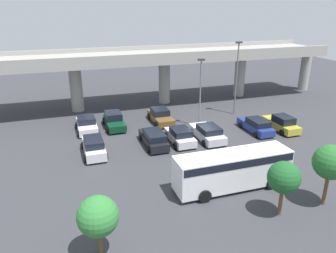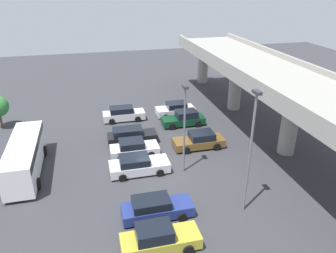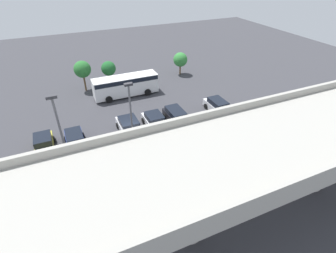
% 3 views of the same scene
% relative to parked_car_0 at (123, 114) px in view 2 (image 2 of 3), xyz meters
% --- Properties ---
extents(ground_plane, '(98.26, 98.26, 0.00)m').
position_rel_parked_car_0_xyz_m(ground_plane, '(11.07, 1.21, -0.76)').
color(ground_plane, '#38383D').
extents(highway_overpass, '(47.35, 7.64, 7.25)m').
position_rel_parked_car_0_xyz_m(highway_overpass, '(11.07, 13.57, 4.97)').
color(highway_overpass, '#9E9B93').
rests_on(highway_overpass, ground_plane).
extents(parked_car_0, '(1.99, 4.61, 1.59)m').
position_rel_parked_car_0_xyz_m(parked_car_0, '(0.00, 0.00, 0.00)').
color(parked_car_0, silver).
rests_on(parked_car_0, ground_plane).
extents(parked_car_1, '(2.07, 4.60, 1.64)m').
position_rel_parked_car_0_xyz_m(parked_car_1, '(2.89, 6.25, 0.00)').
color(parked_car_1, '#0C381E').
rests_on(parked_car_1, ground_plane).
extents(parked_car_2, '(2.03, 4.74, 1.52)m').
position_rel_parked_car_0_xyz_m(parked_car_2, '(5.62, 0.08, -0.02)').
color(parked_car_2, black).
rests_on(parked_car_2, ground_plane).
extents(parked_car_3, '(2.12, 4.32, 1.52)m').
position_rel_parked_car_0_xyz_m(parked_car_3, '(8.25, -0.05, -0.04)').
color(parked_car_3, silver).
rests_on(parked_car_3, ground_plane).
extents(parked_car_4, '(2.26, 4.88, 1.49)m').
position_rel_parked_car_0_xyz_m(parked_car_4, '(11.14, -0.12, -0.05)').
color(parked_car_4, silver).
rests_on(parked_car_4, ground_plane).
extents(parked_car_5, '(1.97, 4.79, 1.46)m').
position_rel_parked_car_0_xyz_m(parked_car_5, '(16.85, 0.14, -0.07)').
color(parked_car_5, navy).
rests_on(parked_car_5, ground_plane).
extents(parked_car_6, '(1.98, 4.71, 1.65)m').
position_rel_parked_car_0_xyz_m(parked_car_6, '(19.71, -0.28, -0.01)').
color(parked_car_6, gold).
rests_on(parked_car_6, ground_plane).
extents(parked_car_7, '(2.18, 4.43, 1.54)m').
position_rel_parked_car_0_xyz_m(parked_car_7, '(-0.03, 6.09, -0.04)').
color(parked_car_7, silver).
rests_on(parked_car_7, ground_plane).
extents(parked_car_8, '(2.16, 4.78, 1.55)m').
position_rel_parked_car_0_xyz_m(parked_car_8, '(8.20, 6.19, -0.04)').
color(parked_car_8, brown).
rests_on(parked_car_8, ground_plane).
extents(shuttle_bus, '(8.65, 2.53, 2.75)m').
position_rel_parked_car_0_xyz_m(shuttle_bus, '(8.94, -9.01, 0.89)').
color(shuttle_bus, white).
rests_on(shuttle_bus, ground_plane).
extents(lamp_post_near_aisle, '(0.70, 0.35, 7.42)m').
position_rel_parked_car_0_xyz_m(lamp_post_near_aisle, '(11.85, 3.56, 3.63)').
color(lamp_post_near_aisle, slate).
rests_on(lamp_post_near_aisle, ground_plane).
extents(lamp_post_mid_lot, '(0.70, 0.35, 8.68)m').
position_rel_parked_car_0_xyz_m(lamp_post_mid_lot, '(17.65, 6.19, 4.28)').
color(lamp_post_mid_lot, slate).
rests_on(lamp_post_mid_lot, ground_plane).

